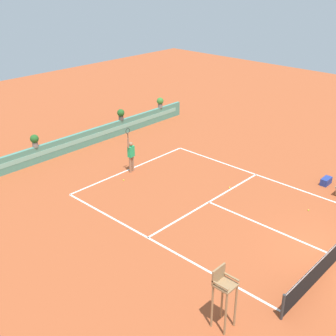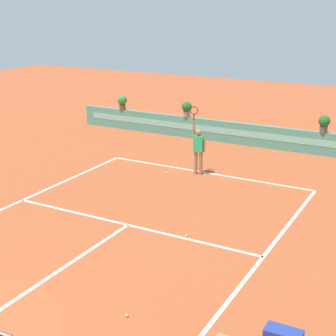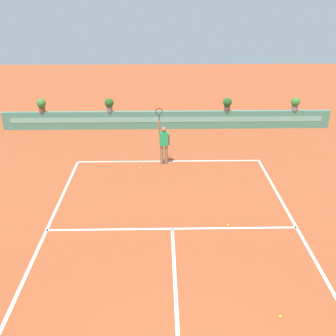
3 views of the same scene
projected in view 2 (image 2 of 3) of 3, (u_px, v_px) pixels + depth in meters
The scene contains 10 objects.
ground_plane at pixel (120, 230), 14.64m from camera, with size 60.00×60.00×0.00m, color #A84C28.
court_lines at pixel (134, 221), 15.24m from camera, with size 8.32×11.94×0.01m.
back_wall_barrier at pixel (248, 135), 23.16m from camera, with size 18.00×0.21×1.00m.
tennis_player at pixel (198, 147), 19.09m from camera, with size 0.62×0.26×2.58m.
tennis_ball_near_baseline at pixel (186, 236), 14.22m from camera, with size 0.07×0.07×0.07m, color #CCE033.
tennis_ball_mid_court at pixel (167, 173), 19.46m from camera, with size 0.07×0.07×0.07m, color #CCE033.
tennis_ball_by_sideline at pixel (127, 315), 10.59m from camera, with size 0.07×0.07×0.07m, color #CCE033.
potted_plant_left at pixel (187, 108), 24.31m from camera, with size 0.48×0.48×0.72m.
potted_plant_far_left at pixel (122, 101), 25.97m from camera, with size 0.48×0.48×0.72m.
potted_plant_right at pixel (324, 123), 21.38m from camera, with size 0.48×0.48×0.72m.
Camera 2 is at (7.63, -5.09, 6.19)m, focal length 54.94 mm.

